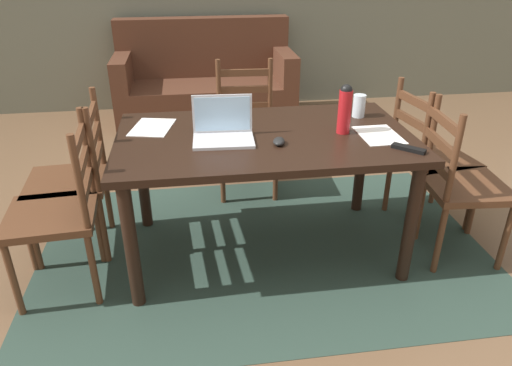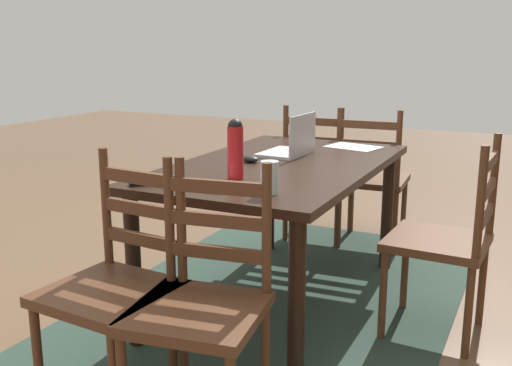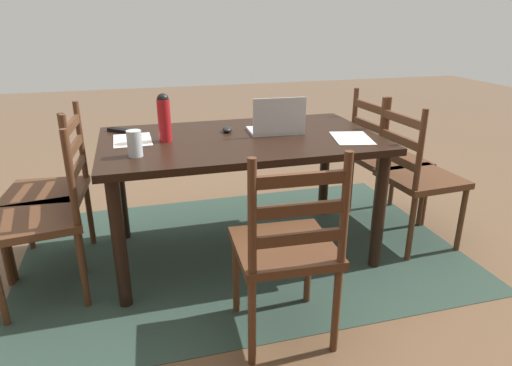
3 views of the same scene
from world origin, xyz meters
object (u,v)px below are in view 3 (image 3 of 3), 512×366
object	(u,v)px
chair_right_near	(53,191)
chair_left_near	(385,160)
laptop	(277,124)
water_bottle	(164,117)
tv_remote	(120,130)
drinking_glass	(135,144)
chair_left_far	(416,178)
chair_far_head	(287,249)
chair_right_far	(43,216)
computer_mouse	(227,129)
dining_table	(241,152)

from	to	relation	value
chair_right_near	chair_left_near	world-z (taller)	same
laptop	water_bottle	size ratio (longest dim) A/B	1.21
chair_right_near	water_bottle	xyz separation A→B (m)	(-0.66, 0.16, 0.44)
tv_remote	chair_right_near	bearing A→B (deg)	-28.04
chair_left_near	drinking_glass	world-z (taller)	chair_left_near
chair_left_far	laptop	bearing A→B (deg)	-14.21
chair_far_head	drinking_glass	size ratio (longest dim) A/B	7.07
chair_left_far	chair_right_far	bearing A→B (deg)	-0.23
chair_far_head	computer_mouse	size ratio (longest dim) A/B	9.50
drinking_glass	tv_remote	bearing A→B (deg)	-81.41
dining_table	laptop	size ratio (longest dim) A/B	4.89
water_bottle	dining_table	bearing A→B (deg)	176.17
chair_right_far	chair_left_far	xyz separation A→B (m)	(-2.20, 0.01, 0.00)
water_bottle	tv_remote	bearing A→B (deg)	-48.76
chair_right_near	laptop	world-z (taller)	laptop
tv_remote	chair_left_far	bearing A→B (deg)	118.05
dining_table	chair_right_far	distance (m)	1.13
water_bottle	computer_mouse	world-z (taller)	water_bottle
chair_right_near	chair_left_near	bearing A→B (deg)	-179.99
water_bottle	drinking_glass	size ratio (longest dim) A/B	2.03
chair_right_far	water_bottle	world-z (taller)	water_bottle
chair_far_head	chair_right_far	bearing A→B (deg)	-31.10
chair_right_near	drinking_glass	world-z (taller)	chair_right_near
dining_table	chair_right_near	distance (m)	1.13
drinking_glass	tv_remote	xyz separation A→B (m)	(0.08, -0.54, -0.06)
chair_far_head	chair_left_far	xyz separation A→B (m)	(-1.10, -0.65, 0.00)
chair_far_head	drinking_glass	distance (m)	0.94
laptop	drinking_glass	distance (m)	0.87
chair_left_far	laptop	xyz separation A→B (m)	(0.87, -0.22, 0.35)
chair_right_far	chair_left_near	world-z (taller)	same
chair_far_head	water_bottle	size ratio (longest dim) A/B	3.48
drinking_glass	water_bottle	bearing A→B (deg)	-124.94
chair_right_far	chair_left_far	bearing A→B (deg)	179.77
chair_left_near	computer_mouse	size ratio (longest dim) A/B	9.50
water_bottle	tv_remote	xyz separation A→B (m)	(0.25, -0.29, -0.13)
chair_left_near	tv_remote	xyz separation A→B (m)	(1.79, -0.13, 0.30)
chair_far_head	dining_table	bearing A→B (deg)	-90.14
chair_far_head	laptop	distance (m)	0.97
water_bottle	chair_far_head	bearing A→B (deg)	116.29
chair_right_near	chair_far_head	xyz separation A→B (m)	(-1.10, 1.03, 0.00)
computer_mouse	chair_left_near	bearing A→B (deg)	-164.52
chair_left_near	drinking_glass	xyz separation A→B (m)	(1.71, 0.41, 0.36)
chair_right_near	chair_far_head	bearing A→B (deg)	136.74
chair_far_head	drinking_glass	xyz separation A→B (m)	(0.60, -0.63, 0.36)
chair_right_near	chair_left_near	size ratio (longest dim) A/B	1.00
laptop	chair_left_near	bearing A→B (deg)	-169.62
tv_remote	drinking_glass	bearing A→B (deg)	52.61
dining_table	computer_mouse	size ratio (longest dim) A/B	16.19
chair_left_far	chair_left_near	distance (m)	0.38
dining_table	water_bottle	distance (m)	0.49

